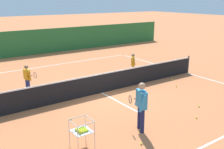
# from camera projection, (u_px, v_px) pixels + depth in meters

# --- Properties ---
(ground_plane) EXTENTS (120.00, 120.00, 0.00)m
(ground_plane) POSITION_uv_depth(u_px,v_px,m) (102.00, 93.00, 12.59)
(ground_plane) COLOR #C67042
(line_baseline_near) EXTENTS (12.27, 0.08, 0.01)m
(line_baseline_near) POSITION_uv_depth(u_px,v_px,m) (203.00, 147.00, 8.02)
(line_baseline_near) COLOR white
(line_baseline_near) RESTS_ON ground
(line_baseline_far) EXTENTS (12.27, 0.08, 0.01)m
(line_baseline_far) POSITION_uv_depth(u_px,v_px,m) (50.00, 66.00, 17.69)
(line_baseline_far) COLOR white
(line_baseline_far) RESTS_ON ground
(line_sideline_east) EXTENTS (0.08, 12.27, 0.01)m
(line_sideline_east) POSITION_uv_depth(u_px,v_px,m) (186.00, 73.00, 15.95)
(line_sideline_east) COLOR white
(line_sideline_east) RESTS_ON ground
(line_service_center) EXTENTS (0.08, 5.83, 0.01)m
(line_service_center) POSITION_uv_depth(u_px,v_px,m) (102.00, 93.00, 12.59)
(line_service_center) COLOR white
(line_service_center) RESTS_ON ground
(tennis_net) EXTENTS (12.59, 0.08, 1.05)m
(tennis_net) POSITION_uv_depth(u_px,v_px,m) (101.00, 83.00, 12.45)
(tennis_net) COLOR #333338
(tennis_net) RESTS_ON ground
(instructor) EXTENTS (0.50, 0.85, 1.72)m
(instructor) POSITION_uv_depth(u_px,v_px,m) (141.00, 102.00, 8.73)
(instructor) COLOR #191E4C
(instructor) RESTS_ON ground
(student_0) EXTENTS (0.47, 0.63, 1.37)m
(student_0) POSITION_uv_depth(u_px,v_px,m) (27.00, 76.00, 12.39)
(student_0) COLOR navy
(student_0) RESTS_ON ground
(student_1) EXTENTS (0.49, 0.50, 1.37)m
(student_1) POSITION_uv_depth(u_px,v_px,m) (133.00, 63.00, 14.95)
(student_1) COLOR silver
(student_1) RESTS_ON ground
(ball_cart) EXTENTS (0.58, 0.58, 0.90)m
(ball_cart) POSITION_uv_depth(u_px,v_px,m) (82.00, 130.00, 7.82)
(ball_cart) COLOR #B7B7BC
(ball_cart) RESTS_ON ground
(tennis_ball_0) EXTENTS (0.07, 0.07, 0.07)m
(tennis_ball_0) POSITION_uv_depth(u_px,v_px,m) (176.00, 86.00, 13.41)
(tennis_ball_0) COLOR yellow
(tennis_ball_0) RESTS_ON ground
(tennis_ball_1) EXTENTS (0.07, 0.07, 0.07)m
(tennis_ball_1) POSITION_uv_depth(u_px,v_px,m) (141.00, 144.00, 8.12)
(tennis_ball_1) COLOR yellow
(tennis_ball_1) RESTS_ON ground
(tennis_ball_2) EXTENTS (0.07, 0.07, 0.07)m
(tennis_ball_2) POSITION_uv_depth(u_px,v_px,m) (71.00, 119.00, 9.79)
(tennis_ball_2) COLOR yellow
(tennis_ball_2) RESTS_ON ground
(tennis_ball_3) EXTENTS (0.07, 0.07, 0.07)m
(tennis_ball_3) POSITION_uv_depth(u_px,v_px,m) (173.00, 80.00, 14.47)
(tennis_ball_3) COLOR yellow
(tennis_ball_3) RESTS_ON ground
(tennis_ball_4) EXTENTS (0.07, 0.07, 0.07)m
(tennis_ball_4) POSITION_uv_depth(u_px,v_px,m) (199.00, 107.00, 10.91)
(tennis_ball_4) COLOR yellow
(tennis_ball_4) RESTS_ON ground
(tennis_ball_5) EXTENTS (0.07, 0.07, 0.07)m
(tennis_ball_5) POSITION_uv_depth(u_px,v_px,m) (196.00, 118.00, 9.89)
(tennis_ball_5) COLOR yellow
(tennis_ball_5) RESTS_ON ground
(windscreen_fence) EXTENTS (26.98, 0.08, 2.00)m
(windscreen_fence) POSITION_uv_depth(u_px,v_px,m) (29.00, 43.00, 20.69)
(windscreen_fence) COLOR #286B33
(windscreen_fence) RESTS_ON ground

